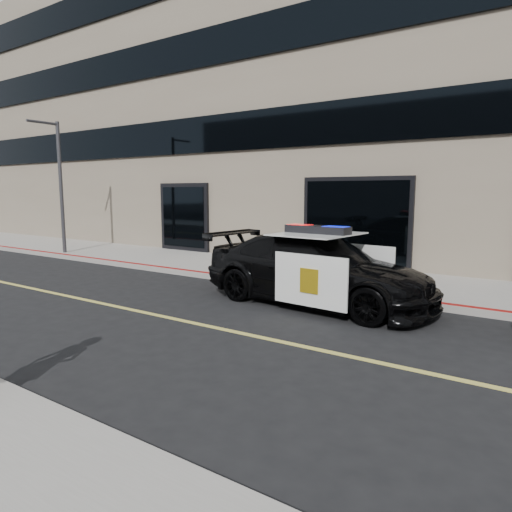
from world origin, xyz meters
The scene contains 6 objects.
ground centered at (0.00, 0.00, 0.00)m, with size 120.00×120.00×0.00m, color black.
sidewalk_n centered at (0.00, 5.25, 0.07)m, with size 60.00×3.50×0.15m, color gray.
building_n centered at (0.00, 10.50, 6.00)m, with size 60.00×7.00×12.00m, color #756856.
police_car centered at (-0.13, 2.66, 0.77)m, with size 2.93×5.55×1.71m.
fire_hydrant centered at (-2.69, 4.33, 0.50)m, with size 0.34×0.47×0.74m.
street_light centered at (-11.36, 3.87, 2.80)m, with size 0.13×1.22×4.81m.
Camera 1 is at (4.26, -6.15, 2.43)m, focal length 32.00 mm.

